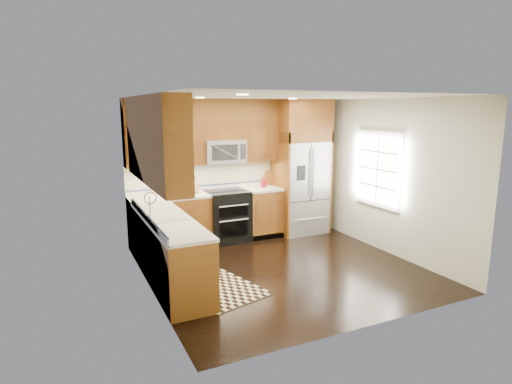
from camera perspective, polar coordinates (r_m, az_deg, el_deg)
name	(u,v)px	position (r m, az deg, el deg)	size (l,w,h in m)	color
ground	(282,268)	(6.74, 3.49, -10.09)	(4.00, 4.00, 0.00)	black
wall_back	(232,169)	(8.17, -3.17, 3.12)	(4.00, 0.02, 2.60)	silver
wall_left	(148,197)	(5.71, -14.24, -0.71)	(0.02, 4.00, 2.60)	silver
wall_right	(387,177)	(7.55, 17.05, 1.98)	(0.02, 4.00, 2.60)	silver
window	(378,169)	(7.67, 15.97, 2.93)	(0.04, 1.10, 1.30)	white
base_cabinets	(188,235)	(6.94, -9.11, -5.66)	(2.85, 3.00, 0.90)	brown
countertop	(193,204)	(6.97, -8.38, -1.57)	(2.86, 3.01, 0.04)	silver
upper_cabinets	(186,135)	(6.86, -9.32, 7.54)	(2.85, 3.00, 1.15)	brown
range	(227,216)	(7.94, -3.87, -3.24)	(0.76, 0.67, 0.95)	black
microwave	(224,151)	(7.85, -4.34, 5.42)	(0.76, 0.40, 0.42)	#B2B2B7
refrigerator	(301,167)	(8.42, 6.02, 3.34)	(0.98, 0.75, 2.60)	#B2B2B7
sink_faucet	(165,214)	(6.05, -12.06, -2.94)	(0.54, 0.44, 0.37)	#B2B2B7
rug	(212,285)	(6.14, -5.83, -12.25)	(0.92, 1.53, 0.01)	black
knife_block	(194,186)	(7.72, -8.22, 0.75)	(0.13, 0.16, 0.30)	#A2774E
utensil_crock	(263,182)	(8.20, 1.00, 1.36)	(0.12, 0.12, 0.30)	maroon
cutting_board	(269,184)	(8.48, 1.71, 1.03)	(0.28, 0.28, 0.02)	brown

